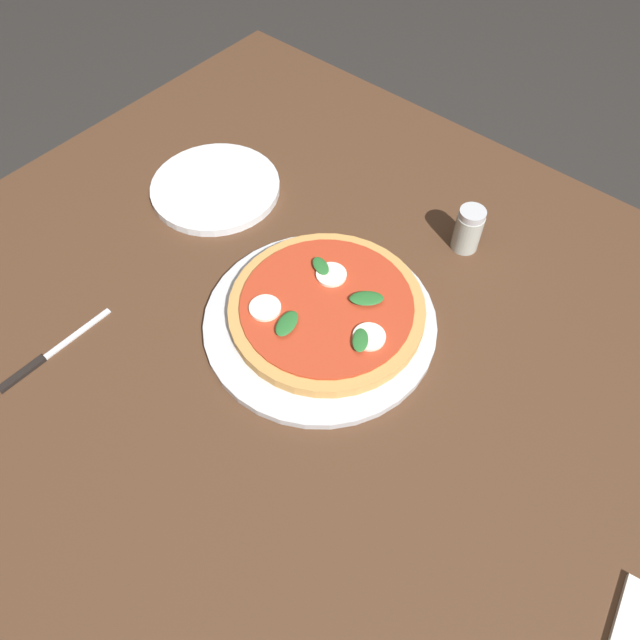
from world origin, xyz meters
TOP-DOWN VIEW (x-y plane):
  - ground_plane at (0.00, 0.00)m, footprint 6.00×6.00m
  - dining_table at (0.00, 0.00)m, footprint 1.33×1.08m
  - serving_tray at (-0.04, 0.01)m, footprint 0.34×0.34m
  - pizza at (-0.04, 0.02)m, footprint 0.28×0.28m
  - plate_white at (-0.36, 0.11)m, footprint 0.22×0.22m
  - knife at (-0.29, -0.29)m, footprint 0.01×0.18m
  - pepper_shaker at (0.04, 0.27)m, footprint 0.04×0.04m

SIDE VIEW (x-z plane):
  - ground_plane at x=0.00m, z-range 0.00..0.00m
  - dining_table at x=0.00m, z-range 0.29..1.05m
  - knife at x=-0.29m, z-range 0.77..0.77m
  - serving_tray at x=-0.04m, z-range 0.77..0.78m
  - plate_white at x=-0.36m, z-range 0.77..0.78m
  - pizza at x=-0.04m, z-range 0.77..0.80m
  - pepper_shaker at x=0.04m, z-range 0.77..0.84m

